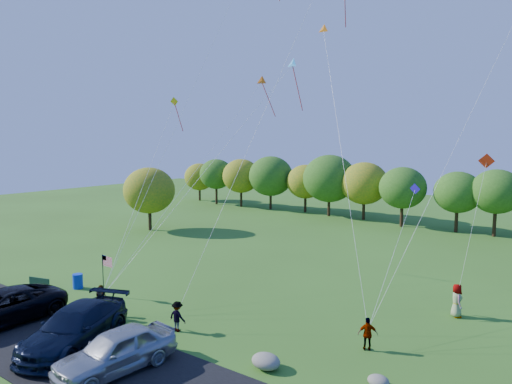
% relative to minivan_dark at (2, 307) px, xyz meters
% --- Properties ---
extents(ground, '(140.00, 140.00, 0.00)m').
position_rel_minivan_dark_xyz_m(ground, '(8.32, 4.27, -0.95)').
color(ground, '#335F1B').
rests_on(ground, ground).
extents(asphalt_lane, '(44.00, 6.00, 0.06)m').
position_rel_minivan_dark_xyz_m(asphalt_lane, '(8.32, 0.27, -0.92)').
color(asphalt_lane, black).
rests_on(asphalt_lane, ground).
extents(treeline, '(75.20, 27.87, 8.49)m').
position_rel_minivan_dark_xyz_m(treeline, '(8.25, 40.50, 3.80)').
color(treeline, '#352113').
rests_on(treeline, ground).
extents(minivan_dark, '(3.04, 6.45, 1.78)m').
position_rel_minivan_dark_xyz_m(minivan_dark, '(0.00, 0.00, 0.00)').
color(minivan_dark, black).
rests_on(minivan_dark, asphalt_lane).
extents(minivan_navy, '(4.78, 6.94, 1.87)m').
position_rel_minivan_dark_xyz_m(minivan_navy, '(5.64, 0.71, 0.04)').
color(minivan_navy, black).
rests_on(minivan_navy, asphalt_lane).
extents(minivan_silver, '(2.70, 5.50, 1.81)m').
position_rel_minivan_dark_xyz_m(minivan_silver, '(9.19, 0.36, 0.01)').
color(minivan_silver, '#ADB1B8').
rests_on(minivan_silver, asphalt_lane).
extents(flyer_a, '(0.74, 0.66, 1.71)m').
position_rel_minivan_dark_xyz_m(flyer_a, '(3.13, 3.95, -0.10)').
color(flyer_a, '#4C4C59').
rests_on(flyer_a, ground).
extents(flyer_b, '(1.09, 1.07, 1.77)m').
position_rel_minivan_dark_xyz_m(flyer_b, '(3.49, 3.55, -0.07)').
color(flyer_b, '#4C4C59').
rests_on(flyer_b, ground).
extents(flyer_c, '(1.04, 0.62, 1.58)m').
position_rel_minivan_dark_xyz_m(flyer_c, '(8.24, 4.89, -0.16)').
color(flyer_c, '#4C4C59').
rests_on(flyer_c, ground).
extents(flyer_d, '(0.99, 0.79, 1.57)m').
position_rel_minivan_dark_xyz_m(flyer_d, '(17.07, 8.59, -0.16)').
color(flyer_d, '#4C4C59').
rests_on(flyer_d, ground).
extents(flyer_e, '(0.98, 1.09, 1.87)m').
position_rel_minivan_dark_xyz_m(flyer_e, '(19.51, 15.40, -0.01)').
color(flyer_e, '#4C4C59').
rests_on(flyer_e, ground).
extents(park_bench, '(1.63, 0.69, 0.92)m').
position_rel_minivan_dark_xyz_m(park_bench, '(-3.62, 4.13, -0.46)').
color(park_bench, '#153B24').
rests_on(park_bench, ground).
extents(trash_barrel, '(0.65, 0.65, 0.98)m').
position_rel_minivan_dark_xyz_m(trash_barrel, '(-2.15, 5.90, -0.46)').
color(trash_barrel, '#0D35CA').
rests_on(trash_barrel, ground).
extents(flag_assembly, '(1.00, 0.65, 2.70)m').
position_rel_minivan_dark_xyz_m(flag_assembly, '(0.87, 5.95, 1.09)').
color(flag_assembly, black).
rests_on(flag_assembly, ground).
extents(boulder_near, '(1.33, 1.04, 0.66)m').
position_rel_minivan_dark_xyz_m(boulder_near, '(14.18, 4.34, -0.62)').
color(boulder_near, gray).
rests_on(boulder_near, ground).
extents(boulder_far, '(0.89, 0.74, 0.46)m').
position_rel_minivan_dark_xyz_m(boulder_far, '(18.67, 5.78, -0.72)').
color(boulder_far, gray).
rests_on(boulder_far, ground).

